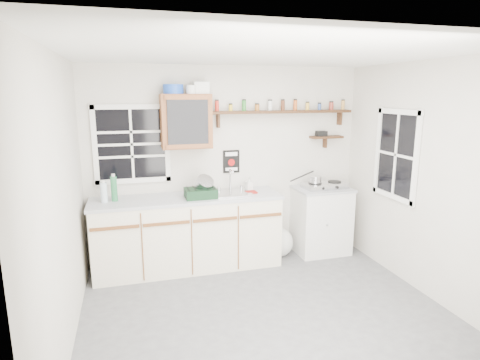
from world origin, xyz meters
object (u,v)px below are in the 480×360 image
Objects in this scene: spice_shelf at (282,111)px; hotplate at (325,185)px; main_cabinet at (188,232)px; right_cabinet at (321,220)px; dish_rack at (202,190)px; upper_cabinet at (186,121)px.

spice_shelf reaches higher than hotplate.
right_cabinet is (1.83, 0.03, -0.01)m from main_cabinet.
main_cabinet is at bearing 153.29° from dish_rack.
upper_cabinet is at bearing 120.13° from dish_rack.
spice_shelf is at bearing 9.26° from main_cabinet.
hotplate is (1.69, 0.09, -0.06)m from dish_rack.
dish_rack is at bearing -165.39° from spice_shelf.
main_cabinet is 1.21× the size of spice_shelf.
dish_rack is at bearing -59.44° from upper_cabinet.
spice_shelf is at bearing 3.12° from upper_cabinet.
spice_shelf is (1.31, 0.21, 1.47)m from main_cabinet.
spice_shelf is (1.27, 0.07, 0.11)m from upper_cabinet.
spice_shelf reaches higher than main_cabinet.
hotplate is (1.86, 0.01, 0.49)m from main_cabinet.
right_cabinet is 2.26m from upper_cabinet.
upper_cabinet is 1.28m from spice_shelf.
hotplate is at bearing -20.62° from spice_shelf.
upper_cabinet is 2.03m from hotplate.
dish_rack is 0.63× the size of hotplate.
right_cabinet is 0.49m from hotplate.
main_cabinet is 1.37m from upper_cabinet.
dish_rack reaches higher than right_cabinet.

